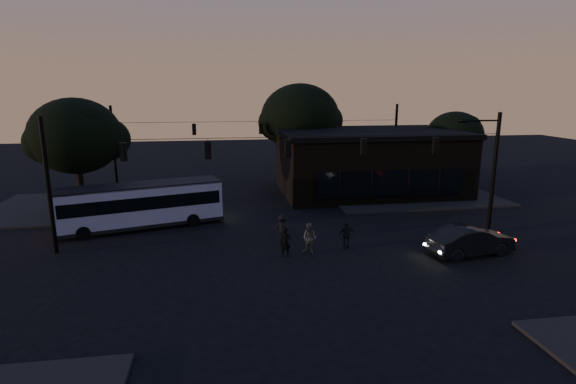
{
  "coord_description": "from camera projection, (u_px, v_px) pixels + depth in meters",
  "views": [
    {
      "loc": [
        -3.95,
        -21.18,
        8.84
      ],
      "look_at": [
        0.0,
        4.0,
        3.0
      ],
      "focal_mm": 28.0,
      "sensor_mm": 36.0,
      "label": 1
    }
  ],
  "objects": [
    {
      "name": "tree_right",
      "position": [
        455.0,
        135.0,
        41.99
      ],
      "size": [
        5.2,
        5.2,
        6.86
      ],
      "color": "black",
      "rests_on": "ground"
    },
    {
      "name": "pedestrian_c",
      "position": [
        347.0,
        235.0,
        25.45
      ],
      "size": [
        0.96,
        0.47,
        1.59
      ],
      "primitive_type": "imported",
      "rotation": [
        0.0,
        0.0,
        3.05
      ],
      "color": "black",
      "rests_on": "ground"
    },
    {
      "name": "pedestrian_a",
      "position": [
        285.0,
        242.0,
        24.12
      ],
      "size": [
        0.65,
        0.48,
        1.63
      ],
      "primitive_type": "imported",
      "rotation": [
        0.0,
        0.0,
        -0.17
      ],
      "color": "black",
      "rests_on": "ground"
    },
    {
      "name": "ground",
      "position": [
        300.0,
        266.0,
        22.97
      ],
      "size": [
        120.0,
        120.0,
        0.0
      ],
      "primitive_type": "plane",
      "color": "black",
      "rests_on": "ground"
    },
    {
      "name": "pedestrian_b",
      "position": [
        310.0,
        238.0,
        24.64
      ],
      "size": [
        1.05,
        1.01,
        1.71
      ],
      "primitive_type": "imported",
      "rotation": [
        0.0,
        0.0,
        -0.65
      ],
      "color": "#4C4D46",
      "rests_on": "ground"
    },
    {
      "name": "car",
      "position": [
        471.0,
        241.0,
        24.44
      ],
      "size": [
        5.07,
        2.5,
        1.6
      ],
      "primitive_type": "imported",
      "rotation": [
        0.0,
        0.0,
        1.74
      ],
      "color": "black",
      "rests_on": "ground"
    },
    {
      "name": "pedestrian_d",
      "position": [
        282.0,
        228.0,
        26.69
      ],
      "size": [
        1.2,
        1.05,
        1.62
      ],
      "primitive_type": "imported",
      "rotation": [
        0.0,
        0.0,
        2.6
      ],
      "color": "black",
      "rests_on": "ground"
    },
    {
      "name": "signal_rig_far",
      "position": [
        261.0,
        141.0,
        41.29
      ],
      "size": [
        26.24,
        0.3,
        7.5
      ],
      "color": "black",
      "rests_on": "ground"
    },
    {
      "name": "building",
      "position": [
        369.0,
        161.0,
        39.11
      ],
      "size": [
        15.4,
        10.41,
        5.4
      ],
      "color": "black",
      "rests_on": "ground"
    },
    {
      "name": "tree_left",
      "position": [
        76.0,
        136.0,
        32.13
      ],
      "size": [
        6.4,
        6.4,
        8.3
      ],
      "color": "black",
      "rests_on": "ground"
    },
    {
      "name": "sidewalk_far_right",
      "position": [
        409.0,
        195.0,
        38.25
      ],
      "size": [
        14.0,
        10.0,
        0.15
      ],
      "primitive_type": "cube",
      "color": "black",
      "rests_on": "ground"
    },
    {
      "name": "sidewalk_far_left",
      "position": [
        87.0,
        207.0,
        34.32
      ],
      "size": [
        14.0,
        10.0,
        0.15
      ],
      "primitive_type": "cube",
      "color": "black",
      "rests_on": "ground"
    },
    {
      "name": "bus",
      "position": [
        141.0,
        203.0,
        29.1
      ],
      "size": [
        10.55,
        5.13,
        2.9
      ],
      "rotation": [
        0.0,
        0.0,
        0.28
      ],
      "color": "#9DA2C7",
      "rests_on": "ground"
    },
    {
      "name": "signal_rig_near",
      "position": [
        288.0,
        168.0,
        25.83
      ],
      "size": [
        26.24,
        0.3,
        7.5
      ],
      "color": "black",
      "rests_on": "ground"
    },
    {
      "name": "tree_behind",
      "position": [
        300.0,
        117.0,
        43.38
      ],
      "size": [
        7.6,
        7.6,
        9.43
      ],
      "color": "black",
      "rests_on": "ground"
    }
  ]
}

